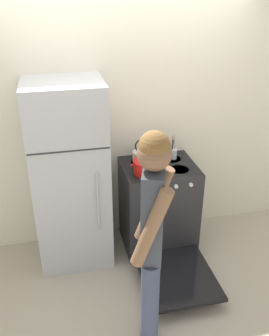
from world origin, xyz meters
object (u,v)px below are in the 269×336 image
Objects in this scene: refrigerator at (70,177)px; tea_kettle at (142,155)px; dutch_oven_pot at (146,166)px; stove_range at (159,208)px; utensil_jar at (173,153)px; person at (152,239)px.

tea_kettle is (0.72, 0.12, 0.10)m from refrigerator.
dutch_oven_pot is 1.21× the size of tea_kettle.
stove_range is at bearing -2.54° from refrigerator.
dutch_oven_pot is at bearing -9.57° from refrigerator.
utensil_jar reaches higher than stove_range.
stove_range is 0.57m from dutch_oven_pot.
utensil_jar is 0.15× the size of person.
dutch_oven_pot is at bearing -93.01° from tea_kettle.
stove_range is 0.75× the size of person.
refrigerator is 7.40× the size of tea_kettle.
utensil_jar is 1.47m from person.
stove_range is (0.87, -0.04, -0.45)m from refrigerator.
refrigerator is at bearing 39.48° from person.
person is (-0.59, -1.34, 0.03)m from utensil_jar.
person is (-0.24, -1.10, 0.02)m from dutch_oven_pot.
person is at bearing -69.06° from refrigerator.
person is at bearing -100.89° from tea_kettle.
refrigerator is 0.74m from tea_kettle.
refrigerator reaches higher than tea_kettle.
dutch_oven_pot is 0.17× the size of person.
tea_kettle is at bearing -178.98° from utensil_jar.
person is (-0.41, -1.18, 0.56)m from stove_range.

